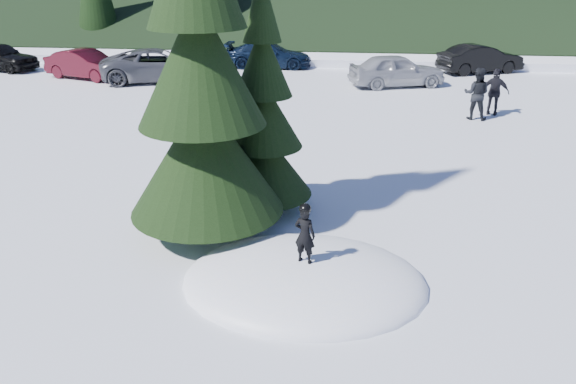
# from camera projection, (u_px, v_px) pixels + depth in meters

# --- Properties ---
(ground) EXTENTS (200.00, 200.00, 0.00)m
(ground) POSITION_uv_depth(u_px,v_px,m) (304.00, 283.00, 10.24)
(ground) COLOR white
(ground) RESTS_ON ground
(snow_mound) EXTENTS (4.48, 3.52, 0.96)m
(snow_mound) POSITION_uv_depth(u_px,v_px,m) (304.00, 283.00, 10.24)
(snow_mound) COLOR white
(snow_mound) RESTS_ON ground
(spruce_tall) EXTENTS (3.20, 3.20, 8.60)m
(spruce_tall) POSITION_uv_depth(u_px,v_px,m) (201.00, 79.00, 10.84)
(spruce_tall) COLOR #312010
(spruce_tall) RESTS_ON ground
(spruce_short) EXTENTS (2.20, 2.20, 5.37)m
(spruce_short) POSITION_uv_depth(u_px,v_px,m) (263.00, 122.00, 12.49)
(spruce_short) COLOR #312010
(spruce_short) RESTS_ON ground
(child_skier) EXTENTS (0.45, 0.37, 1.05)m
(child_skier) POSITION_uv_depth(u_px,v_px,m) (305.00, 235.00, 9.79)
(child_skier) COLOR black
(child_skier) RESTS_ON snow_mound
(adult_0) EXTENTS (1.08, 0.94, 1.88)m
(adult_0) POSITION_uv_depth(u_px,v_px,m) (477.00, 94.00, 20.40)
(adult_0) COLOR black
(adult_0) RESTS_ON ground
(adult_1) EXTENTS (1.10, 0.71, 1.74)m
(adult_1) POSITION_uv_depth(u_px,v_px,m) (495.00, 92.00, 20.98)
(adult_1) COLOR black
(adult_1) RESTS_ON ground
(car_1) EXTENTS (4.48, 2.81, 1.39)m
(car_1) POSITION_uv_depth(u_px,v_px,m) (86.00, 64.00, 27.58)
(car_1) COLOR #3C0B14
(car_1) RESTS_ON ground
(car_2) EXTENTS (6.02, 4.09, 1.53)m
(car_2) POSITION_uv_depth(u_px,v_px,m) (160.00, 65.00, 26.97)
(car_2) COLOR #4A4B52
(car_2) RESTS_ON ground
(car_3) EXTENTS (4.64, 1.90, 1.35)m
(car_3) POSITION_uv_depth(u_px,v_px,m) (269.00, 55.00, 30.45)
(car_3) COLOR black
(car_3) RESTS_ON ground
(car_4) EXTENTS (4.69, 2.94, 1.49)m
(car_4) POSITION_uv_depth(u_px,v_px,m) (397.00, 70.00, 25.85)
(car_4) COLOR #97989F
(car_4) RESTS_ON ground
(car_5) EXTENTS (4.60, 3.08, 1.43)m
(car_5) POSITION_uv_depth(u_px,v_px,m) (480.00, 59.00, 28.96)
(car_5) COLOR black
(car_5) RESTS_ON ground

